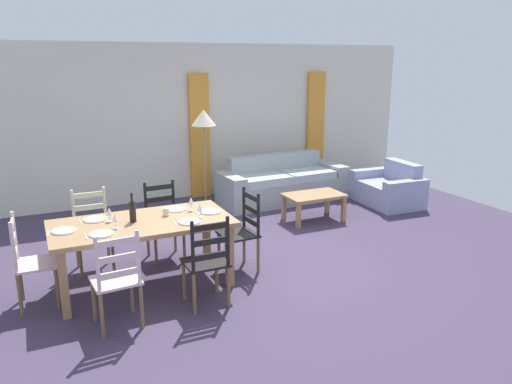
% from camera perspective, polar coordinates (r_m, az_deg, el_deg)
% --- Properties ---
extents(ground_plane, '(9.60, 9.60, 0.02)m').
position_cam_1_polar(ground_plane, '(6.17, -1.47, -8.22)').
color(ground_plane, '#3E334C').
extents(wall_far, '(9.60, 0.16, 2.70)m').
position_cam_1_polar(wall_far, '(8.86, -10.14, 7.82)').
color(wall_far, silver).
rests_on(wall_far, ground_plane).
extents(curtain_panel_left, '(0.35, 0.08, 2.20)m').
position_cam_1_polar(curtain_panel_left, '(8.92, -6.49, 6.37)').
color(curtain_panel_left, orange).
rests_on(curtain_panel_left, ground_plane).
extents(curtain_panel_right, '(0.35, 0.08, 2.20)m').
position_cam_1_polar(curtain_panel_right, '(9.93, 6.85, 7.24)').
color(curtain_panel_right, orange).
rests_on(curtain_panel_right, ground_plane).
extents(dining_table, '(1.90, 0.96, 0.75)m').
position_cam_1_polar(dining_table, '(5.46, -12.94, -4.17)').
color(dining_table, '#9E774D').
rests_on(dining_table, ground_plane).
extents(dining_chair_near_left, '(0.45, 0.43, 0.96)m').
position_cam_1_polar(dining_chair_near_left, '(4.77, -15.72, -9.66)').
color(dining_chair_near_left, beige).
rests_on(dining_chair_near_left, ground_plane).
extents(dining_chair_near_right, '(0.42, 0.40, 0.96)m').
position_cam_1_polar(dining_chair_near_right, '(5.00, -5.66, -7.96)').
color(dining_chair_near_right, black).
rests_on(dining_chair_near_right, ground_plane).
extents(dining_chair_far_left, '(0.42, 0.40, 0.96)m').
position_cam_1_polar(dining_chair_far_left, '(6.15, -18.30, -4.20)').
color(dining_chair_far_left, beige).
rests_on(dining_chair_far_left, ground_plane).
extents(dining_chair_far_right, '(0.44, 0.42, 0.96)m').
position_cam_1_polar(dining_chair_far_right, '(6.29, -10.59, -3.25)').
color(dining_chair_far_right, black).
rests_on(dining_chair_far_right, ground_plane).
extents(dining_chair_head_west, '(0.41, 0.43, 0.96)m').
position_cam_1_polar(dining_chair_head_west, '(5.46, -24.56, -7.29)').
color(dining_chair_head_west, beige).
rests_on(dining_chair_head_west, ground_plane).
extents(dining_chair_head_east, '(0.43, 0.44, 0.96)m').
position_cam_1_polar(dining_chair_head_east, '(5.82, -1.60, -4.50)').
color(dining_chair_head_east, black).
rests_on(dining_chair_head_east, ground_plane).
extents(dinner_plate_near_left, '(0.24, 0.24, 0.02)m').
position_cam_1_polar(dinner_plate_near_left, '(5.13, -17.32, -4.61)').
color(dinner_plate_near_left, white).
rests_on(dinner_plate_near_left, dining_table).
extents(fork_near_left, '(0.02, 0.17, 0.01)m').
position_cam_1_polar(fork_near_left, '(5.12, -18.98, -4.87)').
color(fork_near_left, silver).
rests_on(fork_near_left, dining_table).
extents(dinner_plate_near_right, '(0.24, 0.24, 0.02)m').
position_cam_1_polar(dinner_plate_near_right, '(5.31, -7.66, -3.40)').
color(dinner_plate_near_right, white).
rests_on(dinner_plate_near_right, dining_table).
extents(fork_near_right, '(0.02, 0.17, 0.01)m').
position_cam_1_polar(fork_near_right, '(5.27, -9.22, -3.67)').
color(fork_near_right, silver).
rests_on(fork_near_right, dining_table).
extents(dinner_plate_far_left, '(0.24, 0.24, 0.02)m').
position_cam_1_polar(dinner_plate_far_left, '(5.60, -18.04, -3.02)').
color(dinner_plate_far_left, white).
rests_on(dinner_plate_far_left, dining_table).
extents(fork_far_left, '(0.03, 0.17, 0.01)m').
position_cam_1_polar(fork_far_left, '(5.59, -19.56, -3.25)').
color(fork_far_left, silver).
rests_on(fork_far_left, dining_table).
extents(dinner_plate_far_right, '(0.24, 0.24, 0.02)m').
position_cam_1_polar(dinner_plate_far_right, '(5.76, -9.16, -1.96)').
color(dinner_plate_far_right, white).
rests_on(dinner_plate_far_right, dining_table).
extents(fork_far_right, '(0.03, 0.17, 0.01)m').
position_cam_1_polar(fork_far_right, '(5.73, -10.60, -2.20)').
color(fork_far_right, silver).
rests_on(fork_far_right, dining_table).
extents(dinner_plate_head_west, '(0.24, 0.24, 0.02)m').
position_cam_1_polar(dinner_plate_head_west, '(5.34, -21.20, -4.19)').
color(dinner_plate_head_west, white).
rests_on(dinner_plate_head_west, dining_table).
extents(fork_head_west, '(0.03, 0.17, 0.01)m').
position_cam_1_polar(fork_head_west, '(5.34, -22.80, -4.43)').
color(fork_head_west, silver).
rests_on(fork_head_west, dining_table).
extents(dinner_plate_head_east, '(0.24, 0.24, 0.02)m').
position_cam_1_polar(dinner_plate_head_east, '(5.63, -5.23, -2.24)').
color(dinner_plate_head_east, white).
rests_on(dinner_plate_head_east, dining_table).
extents(fork_head_east, '(0.03, 0.17, 0.01)m').
position_cam_1_polar(fork_head_east, '(5.59, -6.67, -2.49)').
color(fork_head_east, silver).
rests_on(fork_head_east, dining_table).
extents(wine_bottle, '(0.07, 0.07, 0.32)m').
position_cam_1_polar(wine_bottle, '(5.41, -14.01, -2.15)').
color(wine_bottle, black).
rests_on(wine_bottle, dining_table).
extents(wine_glass_near_left, '(0.06, 0.06, 0.16)m').
position_cam_1_polar(wine_glass_near_left, '(5.24, -15.90, -2.93)').
color(wine_glass_near_left, white).
rests_on(wine_glass_near_left, dining_table).
extents(wine_glass_near_right, '(0.06, 0.06, 0.16)m').
position_cam_1_polar(wine_glass_near_right, '(5.41, -6.49, -1.87)').
color(wine_glass_near_right, white).
rests_on(wine_glass_near_right, dining_table).
extents(wine_glass_far_left, '(0.06, 0.06, 0.16)m').
position_cam_1_polar(wine_glass_far_left, '(5.48, -16.53, -2.20)').
color(wine_glass_far_left, white).
rests_on(wine_glass_far_left, dining_table).
extents(wine_glass_far_right, '(0.06, 0.06, 0.16)m').
position_cam_1_polar(wine_glass_far_right, '(5.68, -7.49, -1.08)').
color(wine_glass_far_right, white).
rests_on(wine_glass_far_right, dining_table).
extents(coffee_cup_primary, '(0.07, 0.07, 0.09)m').
position_cam_1_polar(coffee_cup_primary, '(5.57, -10.30, -2.24)').
color(coffee_cup_primary, beige).
rests_on(coffee_cup_primary, dining_table).
extents(couch, '(2.32, 0.92, 0.80)m').
position_cam_1_polar(couch, '(8.76, 2.93, 0.90)').
color(couch, '#9AA3A6').
rests_on(couch, ground_plane).
extents(coffee_table, '(0.90, 0.56, 0.42)m').
position_cam_1_polar(coffee_table, '(7.68, 6.67, -0.71)').
color(coffee_table, '#9E774D').
rests_on(coffee_table, ground_plane).
extents(armchair_upholstered, '(0.86, 1.20, 0.72)m').
position_cam_1_polar(armchair_upholstered, '(8.87, 15.19, 0.29)').
color(armchair_upholstered, '#959BBF').
rests_on(armchair_upholstered, ground_plane).
extents(standing_lamp, '(0.40, 0.40, 1.64)m').
position_cam_1_polar(standing_lamp, '(8.19, -6.03, 7.82)').
color(standing_lamp, '#332D28').
rests_on(standing_lamp, ground_plane).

